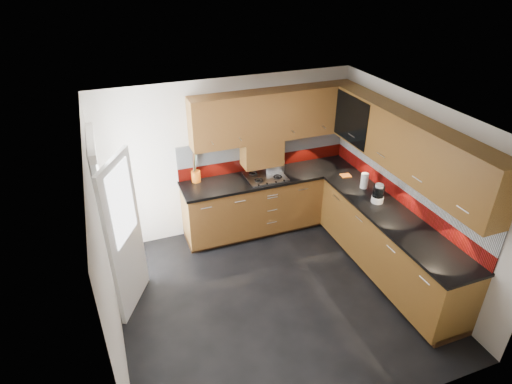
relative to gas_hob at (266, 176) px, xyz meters
name	(u,v)px	position (x,y,z in m)	size (l,w,h in m)	color
room	(277,197)	(-0.45, -1.47, 0.54)	(4.00, 3.80, 2.64)	black
base_cabinets	(324,223)	(0.62, -0.75, -0.52)	(2.70, 3.20, 0.95)	#562B13
countertop	(326,195)	(0.60, -0.77, -0.03)	(2.72, 3.22, 0.04)	black
backsplash	(334,168)	(0.83, -0.54, 0.26)	(2.70, 3.20, 0.54)	maroon
upper_cabinets	(341,130)	(0.78, -0.69, 0.88)	(2.50, 3.20, 0.72)	#562B13
extractor_hood	(262,152)	(0.00, 0.17, 0.33)	(0.60, 0.33, 0.40)	#562B13
glass_cabinet	(360,117)	(1.26, -0.40, 0.91)	(0.32, 0.80, 0.66)	black
back_door	(114,227)	(-2.23, -0.72, 0.08)	(0.42, 1.19, 2.04)	white
gas_hob	(266,176)	(0.00, 0.00, 0.00)	(0.58, 0.51, 0.04)	silver
utensil_pot	(196,175)	(-1.00, 0.24, 0.09)	(0.13, 0.13, 0.48)	orange
toaster	(273,165)	(0.18, 0.14, 0.09)	(0.30, 0.19, 0.21)	silver
food_processor	(378,194)	(1.14, -1.20, 0.11)	(0.16, 0.16, 0.27)	white
paper_towel	(364,181)	(1.19, -0.79, 0.10)	(0.11, 0.11, 0.22)	white
orange_cloth	(346,176)	(1.14, -0.39, -0.01)	(0.15, 0.13, 0.02)	orange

